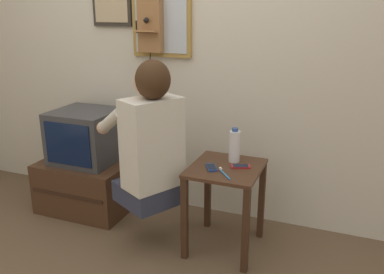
% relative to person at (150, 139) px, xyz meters
% --- Properties ---
extents(wall_back, '(6.80, 0.05, 2.55)m').
position_rel_person_xyz_m(wall_back, '(0.06, 0.67, 0.50)').
color(wall_back, beige).
rests_on(wall_back, ground_plane).
extents(side_table, '(0.45, 0.49, 0.59)m').
position_rel_person_xyz_m(side_table, '(0.45, 0.17, -0.32)').
color(side_table, '#422819').
rests_on(side_table, ground_plane).
extents(person, '(0.61, 0.56, 0.96)m').
position_rel_person_xyz_m(person, '(0.00, 0.00, 0.00)').
color(person, '#2D3347').
rests_on(person, ground_plane).
extents(tv_stand, '(0.70, 0.55, 0.40)m').
position_rel_person_xyz_m(tv_stand, '(-0.75, 0.32, -0.57)').
color(tv_stand, '#422819').
rests_on(tv_stand, ground_plane).
extents(television, '(0.48, 0.45, 0.41)m').
position_rel_person_xyz_m(television, '(-0.74, 0.33, -0.17)').
color(television, '#38383A').
rests_on(television, tv_stand).
extents(wall_phone_antique, '(0.22, 0.18, 0.82)m').
position_rel_person_xyz_m(wall_phone_antique, '(-0.27, 0.59, 0.68)').
color(wall_phone_antique, olive).
extents(wall_mirror, '(0.47, 0.03, 0.61)m').
position_rel_person_xyz_m(wall_mirror, '(-0.21, 0.63, 0.74)').
color(wall_mirror, olive).
extents(cell_phone_held, '(0.11, 0.14, 0.01)m').
position_rel_person_xyz_m(cell_phone_held, '(0.37, 0.11, -0.18)').
color(cell_phone_held, navy).
rests_on(cell_phone_held, side_table).
extents(cell_phone_spare, '(0.14, 0.10, 0.01)m').
position_rel_person_xyz_m(cell_phone_spare, '(0.54, 0.20, -0.18)').
color(cell_phone_spare, maroon).
rests_on(cell_phone_spare, side_table).
extents(water_bottle, '(0.07, 0.07, 0.23)m').
position_rel_person_xyz_m(water_bottle, '(0.47, 0.28, -0.08)').
color(water_bottle, silver).
rests_on(water_bottle, side_table).
extents(toothbrush, '(0.11, 0.13, 0.02)m').
position_rel_person_xyz_m(toothbrush, '(0.48, 0.05, -0.18)').
color(toothbrush, '#338CD8').
rests_on(toothbrush, side_table).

